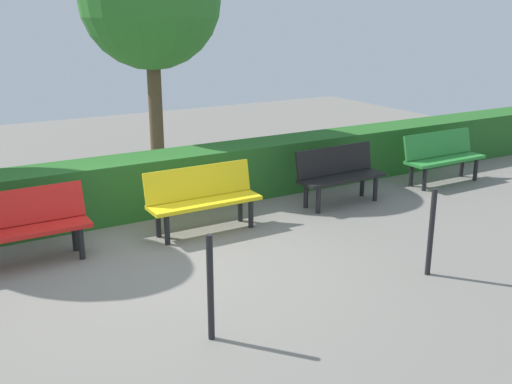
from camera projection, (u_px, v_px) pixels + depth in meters
name	position (u px, v px, depth m)	size (l,w,h in m)	color
ground_plane	(164.00, 263.00, 6.93)	(20.52, 20.52, 0.00)	gray
bench_green	(442.00, 155.00, 10.05)	(1.51, 0.47, 0.86)	#2D8C38
bench_black	(339.00, 173.00, 8.96)	(1.42, 0.49, 0.86)	black
bench_yellow	(203.00, 196.00, 7.82)	(1.51, 0.46, 0.86)	yellow
bench_red	(24.00, 224.00, 6.82)	(1.46, 0.48, 0.86)	red
hedge_row	(179.00, 180.00, 8.82)	(16.52, 0.71, 0.83)	#266023
railing_post_mid	(431.00, 232.00, 6.49)	(0.06, 0.06, 1.00)	black
railing_post_far	(210.00, 288.00, 5.20)	(0.06, 0.06, 1.00)	black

